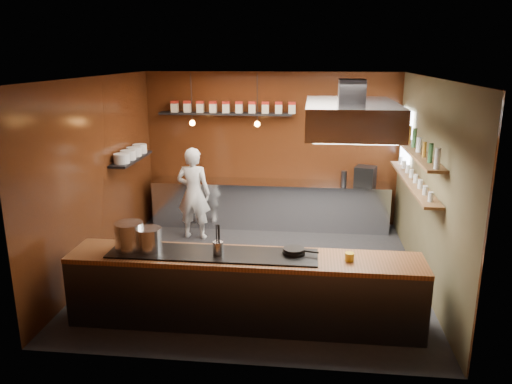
# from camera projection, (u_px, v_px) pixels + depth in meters

# --- Properties ---
(floor) EXTENTS (5.00, 5.00, 0.00)m
(floor) POSITION_uv_depth(u_px,v_px,m) (258.00, 270.00, 7.93)
(floor) COLOR black
(floor) RESTS_ON ground
(back_wall) EXTENTS (5.00, 0.00, 5.00)m
(back_wall) POSITION_uv_depth(u_px,v_px,m) (271.00, 149.00, 9.92)
(back_wall) COLOR black
(back_wall) RESTS_ON ground
(left_wall) EXTENTS (0.00, 5.00, 5.00)m
(left_wall) POSITION_uv_depth(u_px,v_px,m) (99.00, 175.00, 7.80)
(left_wall) COLOR black
(left_wall) RESTS_ON ground
(right_wall) EXTENTS (0.00, 5.00, 5.00)m
(right_wall) POSITION_uv_depth(u_px,v_px,m) (429.00, 184.00, 7.27)
(right_wall) COLOR #4D472B
(right_wall) RESTS_ON ground
(ceiling) EXTENTS (5.00, 5.00, 0.00)m
(ceiling) POSITION_uv_depth(u_px,v_px,m) (258.00, 77.00, 7.13)
(ceiling) COLOR silver
(ceiling) RESTS_ON back_wall
(window_pane) EXTENTS (0.00, 1.00, 1.00)m
(window_pane) POSITION_uv_depth(u_px,v_px,m) (406.00, 138.00, 8.79)
(window_pane) COLOR white
(window_pane) RESTS_ON right_wall
(prep_counter) EXTENTS (4.60, 0.65, 0.90)m
(prep_counter) POSITION_uv_depth(u_px,v_px,m) (270.00, 204.00, 9.89)
(prep_counter) COLOR silver
(prep_counter) RESTS_ON floor
(pass_counter) EXTENTS (4.40, 0.72, 0.94)m
(pass_counter) POSITION_uv_depth(u_px,v_px,m) (244.00, 289.00, 6.27)
(pass_counter) COLOR #38383D
(pass_counter) RESTS_ON floor
(tin_shelf) EXTENTS (2.60, 0.26, 0.04)m
(tin_shelf) POSITION_uv_depth(u_px,v_px,m) (225.00, 114.00, 9.70)
(tin_shelf) COLOR black
(tin_shelf) RESTS_ON back_wall
(plate_shelf) EXTENTS (0.30, 1.40, 0.04)m
(plate_shelf) POSITION_uv_depth(u_px,v_px,m) (131.00, 159.00, 8.72)
(plate_shelf) COLOR black
(plate_shelf) RESTS_ON left_wall
(bottle_shelf_upper) EXTENTS (0.26, 2.80, 0.04)m
(bottle_shelf_upper) POSITION_uv_depth(u_px,v_px,m) (416.00, 151.00, 7.46)
(bottle_shelf_upper) COLOR brown
(bottle_shelf_upper) RESTS_ON right_wall
(bottle_shelf_lower) EXTENTS (0.26, 2.80, 0.04)m
(bottle_shelf_lower) POSITION_uv_depth(u_px,v_px,m) (413.00, 182.00, 7.58)
(bottle_shelf_lower) COLOR brown
(bottle_shelf_lower) RESTS_ON right_wall
(extractor_hood) EXTENTS (1.20, 2.00, 0.72)m
(extractor_hood) POSITION_uv_depth(u_px,v_px,m) (351.00, 117.00, 6.74)
(extractor_hood) COLOR #38383D
(extractor_hood) RESTS_ON ceiling
(pendant_left) EXTENTS (0.10, 0.10, 0.95)m
(pendant_left) POSITION_uv_depth(u_px,v_px,m) (192.00, 120.00, 9.13)
(pendant_left) COLOR black
(pendant_left) RESTS_ON ceiling
(pendant_right) EXTENTS (0.10, 0.10, 0.95)m
(pendant_right) POSITION_uv_depth(u_px,v_px,m) (257.00, 121.00, 9.01)
(pendant_right) COLOR black
(pendant_right) RESTS_ON ceiling
(storage_tins) EXTENTS (2.43, 0.13, 0.22)m
(storage_tins) POSITION_uv_depth(u_px,v_px,m) (233.00, 107.00, 9.65)
(storage_tins) COLOR beige
(storage_tins) RESTS_ON tin_shelf
(plate_stacks) EXTENTS (0.26, 1.16, 0.16)m
(plate_stacks) POSITION_uv_depth(u_px,v_px,m) (131.00, 153.00, 8.70)
(plate_stacks) COLOR silver
(plate_stacks) RESTS_ON plate_shelf
(bottles) EXTENTS (0.06, 2.66, 0.24)m
(bottles) POSITION_uv_depth(u_px,v_px,m) (416.00, 142.00, 7.42)
(bottles) COLOR silver
(bottles) RESTS_ON bottle_shelf_upper
(wine_glasses) EXTENTS (0.07, 2.37, 0.13)m
(wine_glasses) POSITION_uv_depth(u_px,v_px,m) (413.00, 176.00, 7.56)
(wine_glasses) COLOR silver
(wine_glasses) RESTS_ON bottle_shelf_lower
(stockpot_large) EXTENTS (0.47, 0.47, 0.35)m
(stockpot_large) POSITION_uv_depth(u_px,v_px,m) (129.00, 236.00, 6.25)
(stockpot_large) COLOR #B6B9BE
(stockpot_large) RESTS_ON pass_counter
(stockpot_small) EXTENTS (0.32, 0.32, 0.30)m
(stockpot_small) POSITION_uv_depth(u_px,v_px,m) (149.00, 239.00, 6.22)
(stockpot_small) COLOR silver
(stockpot_small) RESTS_ON pass_counter
(utensil_crock) EXTENTS (0.16, 0.16, 0.17)m
(utensil_crock) POSITION_uv_depth(u_px,v_px,m) (218.00, 248.00, 6.11)
(utensil_crock) COLOR #B1B4B9
(utensil_crock) RESTS_ON pass_counter
(frying_pan) EXTENTS (0.45, 0.28, 0.07)m
(frying_pan) POSITION_uv_depth(u_px,v_px,m) (294.00, 251.00, 6.15)
(frying_pan) COLOR black
(frying_pan) RESTS_ON pass_counter
(butter_jar) EXTENTS (0.13, 0.13, 0.10)m
(butter_jar) POSITION_uv_depth(u_px,v_px,m) (350.00, 257.00, 5.98)
(butter_jar) COLOR gold
(butter_jar) RESTS_ON pass_counter
(espresso_machine) EXTENTS (0.46, 0.44, 0.36)m
(espresso_machine) POSITION_uv_depth(u_px,v_px,m) (365.00, 176.00, 9.50)
(espresso_machine) COLOR black
(espresso_machine) RESTS_ON prep_counter
(chef) EXTENTS (0.66, 0.46, 1.71)m
(chef) POSITION_uv_depth(u_px,v_px,m) (194.00, 193.00, 9.14)
(chef) COLOR silver
(chef) RESTS_ON floor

